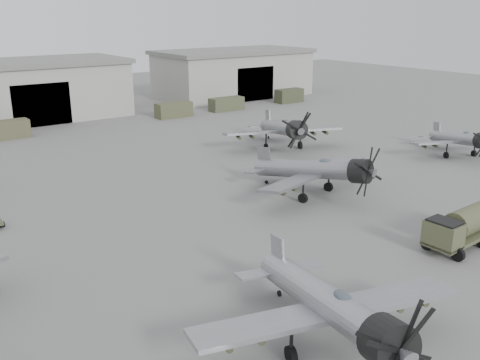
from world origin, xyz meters
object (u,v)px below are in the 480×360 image
object	(u,v)px
fuel_tanker	(464,225)
aircraft_near_1	(334,308)
aircraft_mid_2	(318,170)
aircraft_mid_3	(463,139)
aircraft_far_1	(284,129)

from	to	relation	value
fuel_tanker	aircraft_near_1	bearing A→B (deg)	-170.33
aircraft_mid_2	aircraft_mid_3	bearing A→B (deg)	-12.44
aircraft_mid_3	fuel_tanker	world-z (taller)	aircraft_mid_3
aircraft_near_1	fuel_tanker	bearing A→B (deg)	26.87
aircraft_mid_2	aircraft_far_1	size ratio (longest dim) A/B	0.98
aircraft_near_1	aircraft_mid_3	distance (m)	41.20
aircraft_mid_2	aircraft_far_1	xyz separation A→B (m)	(8.46, 14.40, 0.11)
fuel_tanker	aircraft_mid_3	bearing A→B (deg)	30.33
aircraft_far_1	fuel_tanker	distance (m)	28.79
aircraft_mid_2	aircraft_mid_3	world-z (taller)	aircraft_mid_2
aircraft_far_1	aircraft_near_1	bearing A→B (deg)	-105.57
aircraft_mid_2	fuel_tanker	xyz separation A→B (m)	(0.96, -13.37, -0.90)
aircraft_mid_3	aircraft_mid_2	bearing A→B (deg)	-155.75
aircraft_mid_3	fuel_tanker	distance (m)	25.21
aircraft_near_1	aircraft_far_1	distance (m)	39.22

